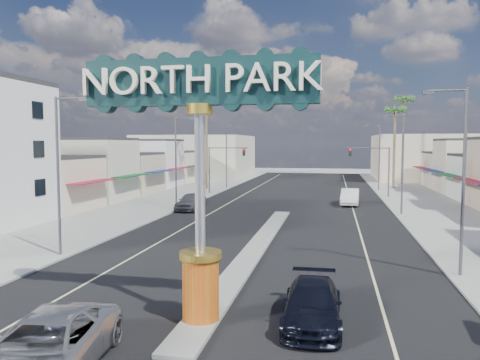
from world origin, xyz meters
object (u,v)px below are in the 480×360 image
at_px(traffic_signal_left, 223,161).
at_px(suv_right, 312,304).
at_px(streetlight_r_mid, 401,159).
at_px(suv_left, 45,348).
at_px(streetlight_r_near, 460,172).
at_px(car_parked_right, 350,197).
at_px(streetlight_l_near, 61,168).
at_px(streetlight_l_mid, 177,158).
at_px(palm_left_far, 206,107).
at_px(streetlight_l_far, 228,153).
at_px(palm_right_mid, 395,114).
at_px(palm_right_far, 404,105).
at_px(traffic_signal_right, 373,162).
at_px(car_parked_left, 191,201).
at_px(gateway_sign, 200,157).
at_px(streetlight_r_far, 378,154).

height_order(traffic_signal_left, suv_right, traffic_signal_left).
height_order(streetlight_r_mid, suv_left, streetlight_r_mid).
bearing_deg(streetlight_r_mid, suv_left, -112.60).
height_order(streetlight_r_near, car_parked_right, streetlight_r_near).
distance_m(streetlight_l_near, suv_left, 15.12).
height_order(traffic_signal_left, streetlight_l_mid, streetlight_l_mid).
bearing_deg(streetlight_l_mid, traffic_signal_left, 84.90).
bearing_deg(traffic_signal_left, palm_left_far, 122.43).
relative_size(streetlight_l_near, streetlight_l_far, 1.00).
height_order(streetlight_l_near, palm_right_mid, palm_right_mid).
relative_size(palm_left_far, palm_right_mid, 1.08).
height_order(traffic_signal_left, streetlight_r_mid, streetlight_r_mid).
bearing_deg(palm_left_far, streetlight_l_far, 37.92).
distance_m(palm_right_far, suv_right, 61.40).
bearing_deg(suv_right, palm_right_mid, 79.33).
xyz_separation_m(streetlight_r_mid, palm_right_far, (4.57, 32.00, 7.32)).
xyz_separation_m(palm_left_far, suv_left, (9.89, -52.53, -10.67)).
height_order(traffic_signal_right, streetlight_l_mid, streetlight_l_mid).
xyz_separation_m(streetlight_r_near, car_parked_left, (-19.34, 19.40, -4.22)).
distance_m(traffic_signal_left, traffic_signal_right, 18.37).
xyz_separation_m(streetlight_l_near, suv_left, (7.32, -12.53, -4.24)).
height_order(traffic_signal_left, palm_right_far, palm_right_far).
distance_m(streetlight_l_near, palm_right_far, 58.35).
bearing_deg(streetlight_l_far, gateway_sign, -78.22).
distance_m(suv_right, car_parked_left, 29.57).
relative_size(gateway_sign, traffic_signal_right, 1.53).
bearing_deg(car_parked_right, streetlight_r_mid, -53.58).
relative_size(traffic_signal_right, streetlight_l_mid, 0.67).
height_order(gateway_sign, streetlight_l_far, gateway_sign).
distance_m(streetlight_l_far, streetlight_r_near, 46.90).
relative_size(streetlight_r_near, palm_right_far, 0.64).
height_order(streetlight_l_near, suv_right, streetlight_l_near).
xyz_separation_m(streetlight_l_mid, streetlight_l_far, (0.00, 22.00, 0.00)).
bearing_deg(streetlight_l_far, streetlight_l_mid, -90.00).
distance_m(palm_left_far, suv_right, 51.32).
bearing_deg(streetlight_r_mid, streetlight_r_near, -90.00).
relative_size(streetlight_l_mid, streetlight_r_far, 1.00).
bearing_deg(streetlight_r_near, suv_left, -137.23).
bearing_deg(streetlight_l_far, car_parked_left, -86.14).
xyz_separation_m(gateway_sign, streetlight_l_mid, (-10.43, 28.02, -0.86)).
relative_size(streetlight_l_mid, car_parked_right, 1.74).
distance_m(streetlight_r_near, palm_right_mid, 46.40).
relative_size(traffic_signal_left, palm_right_mid, 0.50).
bearing_deg(suv_right, streetlight_r_mid, 75.53).
bearing_deg(streetlight_r_mid, streetlight_l_far, 133.48).
bearing_deg(streetlight_l_mid, traffic_signal_right, 35.50).
relative_size(gateway_sign, traffic_signal_left, 1.53).
bearing_deg(streetlight_r_far, palm_right_mid, 57.31).
relative_size(traffic_signal_right, palm_right_far, 0.43).
distance_m(traffic_signal_left, car_parked_left, 15.00).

